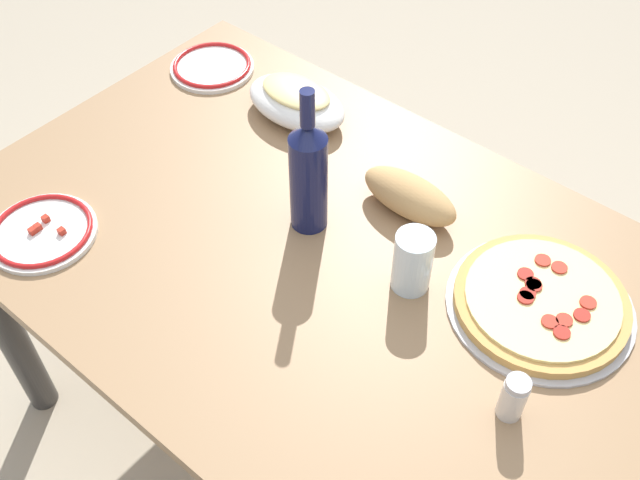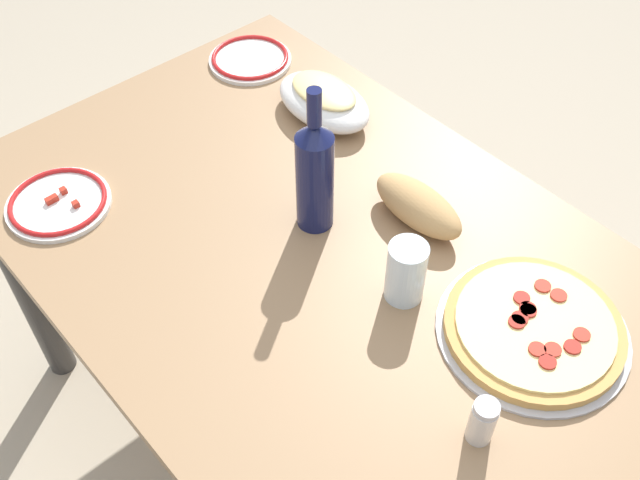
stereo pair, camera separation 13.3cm
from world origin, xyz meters
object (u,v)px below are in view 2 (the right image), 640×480
object	(u,v)px
spice_shaker	(482,421)
water_glass	(406,272)
wine_bottle	(315,173)
side_plate_near	(58,203)
bread_loaf	(418,206)
dining_table	(320,289)
pepperoni_pizza	(534,328)
side_plate_far	(250,59)
baked_pasta_dish	(324,99)

from	to	relation	value
spice_shaker	water_glass	bearing A→B (deg)	157.14
wine_bottle	side_plate_near	size ratio (longest dim) A/B	1.50
wine_bottle	bread_loaf	size ratio (longest dim) A/B	1.50
spice_shaker	dining_table	bearing A→B (deg)	171.02
dining_table	water_glass	world-z (taller)	water_glass
pepperoni_pizza	bread_loaf	bearing A→B (deg)	171.34
pepperoni_pizza	spice_shaker	bearing A→B (deg)	-73.97
spice_shaker	pepperoni_pizza	bearing A→B (deg)	106.03
pepperoni_pizza	side_plate_near	distance (m)	0.91
side_plate_far	bread_loaf	xyz separation A→B (m)	(0.62, -0.09, 0.03)
water_glass	bread_loaf	world-z (taller)	water_glass
wine_bottle	side_plate_near	xyz separation A→B (m)	(-0.36, -0.34, -0.11)
pepperoni_pizza	side_plate_far	distance (m)	0.94
pepperoni_pizza	wine_bottle	distance (m)	0.46
wine_bottle	spice_shaker	xyz separation A→B (m)	(0.50, -0.11, -0.08)
wine_bottle	side_plate_near	world-z (taller)	wine_bottle
pepperoni_pizza	side_plate_far	xyz separation A→B (m)	(-0.93, 0.13, -0.01)
side_plate_far	wine_bottle	bearing A→B (deg)	-25.05
side_plate_far	bread_loaf	size ratio (longest dim) A/B	0.97
side_plate_near	spice_shaker	world-z (taller)	spice_shaker
dining_table	wine_bottle	world-z (taller)	wine_bottle
side_plate_far	bread_loaf	world-z (taller)	bread_loaf
pepperoni_pizza	side_plate_near	world-z (taller)	pepperoni_pizza
pepperoni_pizza	wine_bottle	xyz separation A→B (m)	(-0.44, -0.10, 0.11)
bread_loaf	spice_shaker	world-z (taller)	spice_shaker
dining_table	baked_pasta_dish	distance (m)	0.43
baked_pasta_dish	spice_shaker	distance (m)	0.80
pepperoni_pizza	baked_pasta_dish	world-z (taller)	baked_pasta_dish
side_plate_near	bread_loaf	size ratio (longest dim) A/B	1.00
wine_bottle	bread_loaf	xyz separation A→B (m)	(0.13, 0.15, -0.08)
water_glass	side_plate_far	world-z (taller)	water_glass
dining_table	water_glass	size ratio (longest dim) A/B	11.58
water_glass	side_plate_near	world-z (taller)	water_glass
pepperoni_pizza	side_plate_far	size ratio (longest dim) A/B	1.64
dining_table	side_plate_far	size ratio (longest dim) A/B	7.06
dining_table	pepperoni_pizza	bearing A→B (deg)	20.96
baked_pasta_dish	side_plate_far	world-z (taller)	baked_pasta_dish
pepperoni_pizza	side_plate_near	xyz separation A→B (m)	(-0.80, -0.44, -0.01)
dining_table	side_plate_far	xyz separation A→B (m)	(-0.56, 0.28, 0.12)
baked_pasta_dish	dining_table	bearing A→B (deg)	-42.88
wine_bottle	water_glass	xyz separation A→B (m)	(0.23, -0.00, -0.06)
side_plate_far	dining_table	bearing A→B (deg)	-26.23
wine_bottle	bread_loaf	world-z (taller)	wine_bottle
side_plate_far	bread_loaf	bearing A→B (deg)	-7.87
side_plate_near	bread_loaf	distance (m)	0.69
pepperoni_pizza	dining_table	bearing A→B (deg)	-159.04
baked_pasta_dish	water_glass	size ratio (longest dim) A/B	2.00
water_glass	spice_shaker	size ratio (longest dim) A/B	1.38
dining_table	bread_loaf	distance (m)	0.25
dining_table	spice_shaker	world-z (taller)	spice_shaker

